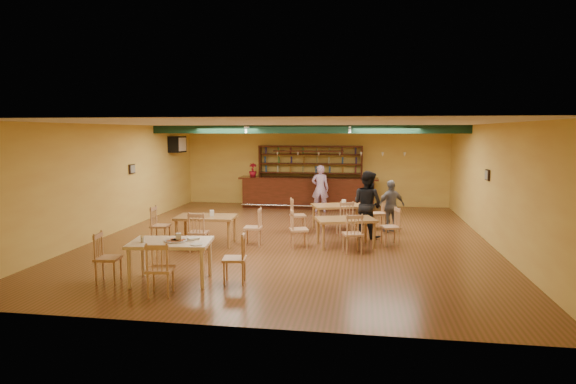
% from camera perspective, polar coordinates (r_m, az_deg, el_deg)
% --- Properties ---
extents(floor, '(12.00, 12.00, 0.00)m').
position_cam_1_polar(floor, '(12.98, 0.53, -5.39)').
color(floor, brown).
rests_on(floor, ground).
extents(ceiling_beam, '(10.00, 0.30, 0.25)m').
position_cam_1_polar(ceiling_beam, '(15.45, 2.05, 7.33)').
color(ceiling_beam, black).
rests_on(ceiling_beam, ceiling).
extents(track_rail_left, '(0.05, 2.50, 0.05)m').
position_cam_1_polar(track_rail_left, '(16.35, -4.03, 7.55)').
color(track_rail_left, white).
rests_on(track_rail_left, ceiling).
extents(track_rail_right, '(0.05, 2.50, 0.05)m').
position_cam_1_polar(track_rail_right, '(15.95, 7.36, 7.52)').
color(track_rail_right, white).
rests_on(track_rail_right, ceiling).
extents(ac_unit, '(0.34, 0.70, 0.48)m').
position_cam_1_polar(ac_unit, '(18.01, -12.83, 5.46)').
color(ac_unit, white).
rests_on(ac_unit, wall_left).
extents(picture_left, '(0.04, 0.34, 0.28)m').
position_cam_1_polar(picture_left, '(15.19, -17.80, 2.58)').
color(picture_left, black).
rests_on(picture_left, wall_left).
extents(picture_right, '(0.04, 0.34, 0.28)m').
position_cam_1_polar(picture_right, '(13.46, 22.31, 1.86)').
color(picture_right, black).
rests_on(picture_right, wall_right).
extents(bar_counter, '(5.07, 0.85, 1.13)m').
position_cam_1_polar(bar_counter, '(17.94, 2.38, -0.09)').
color(bar_counter, '#33170A').
rests_on(bar_counter, ground).
extents(back_bar_hutch, '(3.92, 0.40, 2.28)m').
position_cam_1_polar(back_bar_hutch, '(18.50, 2.61, 1.92)').
color(back_bar_hutch, '#33170A').
rests_on(back_bar_hutch, ground).
extents(poinsettia, '(0.36, 0.36, 0.50)m').
position_cam_1_polar(poinsettia, '(18.21, -4.15, 2.58)').
color(poinsettia, maroon).
rests_on(poinsettia, bar_counter).
extents(dining_table_b, '(1.65, 1.27, 0.73)m').
position_cam_1_polar(dining_table_b, '(14.00, 5.93, -2.98)').
color(dining_table_b, '#A07438').
rests_on(dining_table_b, ground).
extents(dining_table_c, '(1.50, 0.95, 0.73)m').
position_cam_1_polar(dining_table_c, '(12.31, -9.53, -4.45)').
color(dining_table_c, '#A07438').
rests_on(dining_table_c, ground).
extents(dining_table_d, '(1.58, 1.20, 0.70)m').
position_cam_1_polar(dining_table_d, '(12.04, 6.72, -4.72)').
color(dining_table_d, '#A07438').
rests_on(dining_table_d, ground).
extents(near_table, '(1.58, 1.13, 0.79)m').
position_cam_1_polar(near_table, '(9.41, -13.52, -7.94)').
color(near_table, beige).
rests_on(near_table, ground).
extents(pizza_tray, '(0.42, 0.42, 0.01)m').
position_cam_1_polar(pizza_tray, '(9.28, -12.99, -5.60)').
color(pizza_tray, silver).
rests_on(pizza_tray, near_table).
extents(parmesan_shaker, '(0.08, 0.08, 0.11)m').
position_cam_1_polar(parmesan_shaker, '(9.36, -16.64, -5.31)').
color(parmesan_shaker, '#EAE5C6').
rests_on(parmesan_shaker, near_table).
extents(napkin_stack, '(0.25, 0.24, 0.03)m').
position_cam_1_polar(napkin_stack, '(9.38, -11.02, -5.37)').
color(napkin_stack, white).
rests_on(napkin_stack, near_table).
extents(pizza_server, '(0.33, 0.13, 0.00)m').
position_cam_1_polar(pizza_server, '(9.27, -11.96, -5.52)').
color(pizza_server, silver).
rests_on(pizza_server, pizza_tray).
extents(side_plate, '(0.25, 0.25, 0.01)m').
position_cam_1_polar(side_plate, '(8.93, -10.66, -6.05)').
color(side_plate, white).
rests_on(side_plate, near_table).
extents(patron_bar, '(0.61, 0.41, 1.66)m').
position_cam_1_polar(patron_bar, '(17.04, 3.78, 0.41)').
color(patron_bar, '#9A55B9').
rests_on(patron_bar, ground).
extents(patron_right_a, '(1.09, 1.06, 1.77)m').
position_cam_1_polar(patron_right_a, '(13.11, 9.27, -1.41)').
color(patron_right_a, black).
rests_on(patron_right_a, ground).
extents(patron_right_b, '(0.92, 0.73, 1.46)m').
position_cam_1_polar(patron_right_b, '(13.95, 11.98, -1.62)').
color(patron_right_b, gray).
rests_on(patron_right_b, ground).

